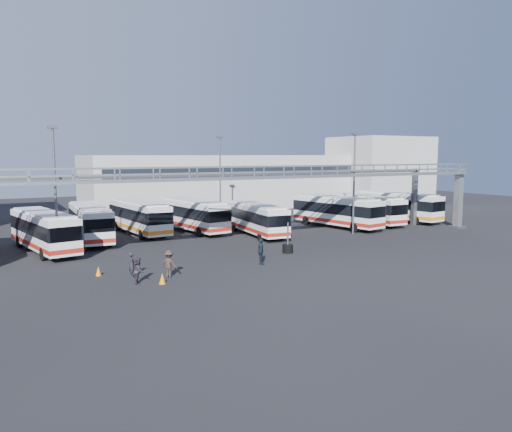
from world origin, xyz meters
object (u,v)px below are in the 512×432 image
light_pole_mid (354,178)px  bus_9 (397,205)px  bus_7 (337,210)px  pedestrian_c (169,264)px  light_pole_left (55,185)px  bus_1 (44,230)px  bus_3 (139,216)px  pedestrian_d (261,251)px  pedestrian_a (132,265)px  bus_8 (366,208)px  tire_stack (288,248)px  pedestrian_b (139,271)px  cone_right (98,271)px  cone_left (162,279)px  light_pole_back (220,174)px  bus_5 (257,218)px  bus_4 (192,214)px  bus_2 (90,221)px

light_pole_mid → bus_9: (11.45, 5.69, -3.81)m
bus_7 → pedestrian_c: bearing=-161.0°
light_pole_left → bus_1: 5.48m
bus_3 → pedestrian_d: bus_3 is taller
pedestrian_a → pedestrian_c: (2.15, -1.16, 0.07)m
bus_8 → pedestrian_c: bus_8 is taller
tire_stack → bus_9: bearing=25.7°
pedestrian_b → pedestrian_d: size_ratio=0.83×
pedestrian_d → cone_right: pedestrian_d is taller
bus_3 → cone_left: (-4.12, -20.40, -1.52)m
bus_8 → cone_right: bearing=-160.5°
light_pole_mid → cone_right: size_ratio=16.36×
light_pole_back → bus_5: (-0.88, -10.81, -3.97)m
bus_3 → pedestrian_d: 18.92m
bus_5 → pedestrian_d: (-6.22, -12.15, -0.77)m
light_pole_mid → tire_stack: size_ratio=4.03×
cone_left → bus_9: bearing=24.2°
bus_5 → bus_7: bus_7 is taller
pedestrian_a → cone_left: 2.92m
light_pole_left → cone_left: light_pole_left is taller
bus_4 → bus_1: bearing=-170.8°
bus_8 → pedestrian_d: bus_8 is taller
cone_right → pedestrian_d: bearing=-11.0°
bus_8 → bus_2: bearing=175.1°
cone_right → tire_stack: (15.30, 0.65, 0.12)m
bus_7 → bus_9: bus_9 is taller
bus_8 → tire_stack: size_ratio=4.34×
light_pole_mid → bus_8: light_pole_mid is taller
bus_5 → pedestrian_d: bearing=-112.4°
bus_5 → tire_stack: (-2.13, -9.33, -1.33)m
cone_left → bus_1: bearing=110.1°
light_pole_back → pedestrian_d: bearing=-107.2°
bus_3 → pedestrian_a: bus_3 is taller
bus_7 → pedestrian_b: 29.36m
bus_2 → bus_7: bearing=-6.4°
bus_2 → cone_right: (-2.02, -14.21, -1.56)m
bus_5 → pedestrian_a: size_ratio=6.33×
tire_stack → pedestrian_c: bearing=-163.7°
cone_right → bus_2: bearing=81.9°
pedestrian_d → light_pole_back: bearing=5.6°
light_pole_back → bus_2: light_pole_back is taller
bus_9 → pedestrian_c: bus_9 is taller
bus_3 → bus_4: bus_4 is taller
bus_7 → cone_right: 29.73m
bus_8 → pedestrian_c: (-28.73, -14.05, -0.94)m
bus_2 → pedestrian_b: bus_2 is taller
bus_2 → cone_right: bearing=-96.2°
bus_1 → pedestrian_b: (4.14, -13.90, -1.06)m
light_pole_mid → bus_3: light_pole_mid is taller
light_pole_left → tire_stack: (16.99, -6.14, -5.30)m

